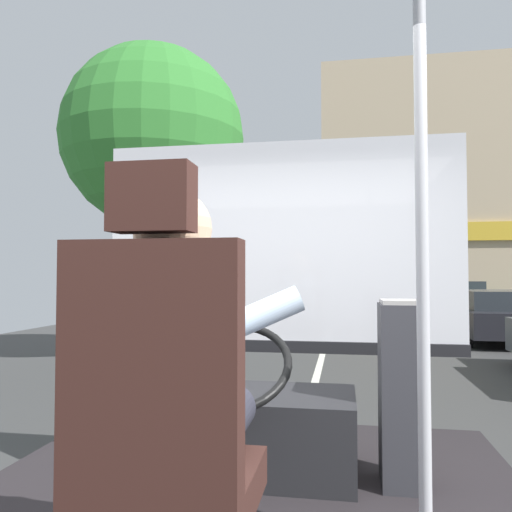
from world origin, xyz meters
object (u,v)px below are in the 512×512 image
at_px(steering_console, 246,428).
at_px(parked_car_red, 431,296).
at_px(driver_seat, 164,440).
at_px(handrail_pole, 422,234).
at_px(bus_driver, 177,364).
at_px(parked_car_black, 495,315).
at_px(parked_car_green, 451,302).
at_px(fare_box, 402,392).

bearing_deg(steering_console, parked_car_red, 78.24).
bearing_deg(steering_console, driver_seat, -90.00).
height_order(driver_seat, handrail_pole, handrail_pole).
relative_size(bus_driver, steering_console, 0.75).
xyz_separation_m(driver_seat, parked_car_black, (4.17, 12.00, -0.52)).
bearing_deg(parked_car_green, bus_driver, -103.81).
bearing_deg(parked_car_green, parked_car_black, -88.20).
distance_m(driver_seat, parked_car_green, 16.97).
bearing_deg(fare_box, bus_driver, -125.54).
height_order(handrail_pole, fare_box, handrail_pole).
height_order(steering_console, fare_box, fare_box).
height_order(driver_seat, fare_box, driver_seat).
relative_size(steering_console, parked_car_green, 0.27).
xyz_separation_m(driver_seat, bus_driver, (0.00, 0.11, 0.19)).
distance_m(handrail_pole, parked_car_red, 21.24).
bearing_deg(parked_car_black, parked_car_red, 89.77).
bearing_deg(parked_car_black, bus_driver, -109.31).
bearing_deg(parked_car_green, steering_console, -104.76).
bearing_deg(bus_driver, parked_car_black, 70.69).
relative_size(bus_driver, parked_car_black, 0.21).
xyz_separation_m(handrail_pole, parked_car_red, (3.44, 20.94, -1.02)).
bearing_deg(parked_car_black, handrail_pole, -106.42).
bearing_deg(fare_box, steering_console, 178.13).
bearing_deg(driver_seat, parked_car_red, 78.88).
xyz_separation_m(fare_box, parked_car_red, (3.43, 20.20, -0.31)).
bearing_deg(steering_console, bus_driver, -90.00).
relative_size(bus_driver, fare_box, 0.93).
xyz_separation_m(parked_car_green, parked_car_red, (0.18, 4.91, 0.01)).
xyz_separation_m(steering_console, parked_car_black, (4.17, 10.79, -0.20)).
distance_m(driver_seat, parked_car_black, 12.71).
relative_size(parked_car_black, parked_car_green, 0.96).
bearing_deg(parked_car_green, parked_car_red, 87.92).
height_order(driver_seat, parked_car_green, driver_seat).
relative_size(steering_console, fare_box, 1.25).
distance_m(driver_seat, bus_driver, 0.22).
relative_size(driver_seat, parked_car_black, 0.33).
xyz_separation_m(parked_car_black, parked_car_green, (-0.14, 4.48, 0.09)).
relative_size(handrail_pole, parked_car_red, 0.53).
distance_m(steering_console, parked_car_black, 11.56).
relative_size(driver_seat, steering_console, 1.18).
xyz_separation_m(bus_driver, fare_box, (0.77, 1.08, -0.29)).
bearing_deg(steering_console, parked_car_black, 68.89).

